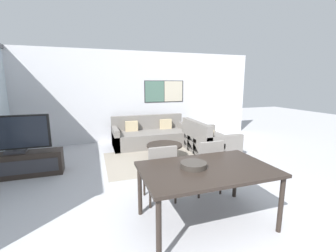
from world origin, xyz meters
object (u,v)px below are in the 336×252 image
(sofa_main, at_px, (150,136))
(sofa_side, at_px, (207,142))
(dining_chair_centre, at_px, (207,163))
(fruit_bowl, at_px, (194,165))
(dining_chair_left, at_px, (161,170))
(tv_console, at_px, (17,165))
(dining_table, at_px, (207,173))
(television, at_px, (13,134))
(coffee_table, at_px, (164,148))

(sofa_main, xyz_separation_m, sofa_side, (1.24, -1.23, 0.00))
(dining_chair_centre, bearing_deg, fruit_bowl, -130.37)
(sofa_main, xyz_separation_m, dining_chair_left, (-0.67, -3.26, 0.25))
(tv_console, relative_size, dining_chair_left, 1.78)
(sofa_main, relative_size, dining_table, 1.31)
(television, bearing_deg, fruit_bowl, -42.90)
(tv_console, xyz_separation_m, television, (-0.00, 0.00, 0.62))
(dining_chair_centre, bearing_deg, sofa_main, 92.68)
(television, xyz_separation_m, sofa_main, (3.07, 1.43, -0.59))
(dining_chair_left, relative_size, dining_chair_centre, 1.00)
(sofa_main, height_order, dining_chair_centre, dining_chair_centre)
(tv_console, bearing_deg, dining_chair_left, -37.24)
(coffee_table, height_order, dining_table, dining_table)
(dining_table, xyz_separation_m, dining_chair_left, (-0.41, 0.70, -0.18))
(sofa_main, relative_size, dining_chair_left, 2.39)
(sofa_side, bearing_deg, fruit_bowl, 148.11)
(coffee_table, height_order, dining_chair_centre, dining_chair_centre)
(sofa_main, relative_size, sofa_side, 1.50)
(tv_console, bearing_deg, television, 90.00)
(coffee_table, bearing_deg, fruit_bowl, -99.41)
(television, bearing_deg, tv_console, -90.00)
(television, relative_size, dining_chair_left, 1.39)
(fruit_bowl, bearing_deg, dining_chair_centre, 49.63)
(tv_console, relative_size, coffee_table, 1.91)
(tv_console, distance_m, dining_chair_centre, 3.70)
(television, bearing_deg, sofa_side, 2.65)
(coffee_table, distance_m, dining_chair_centre, 1.87)
(sofa_side, distance_m, dining_table, 3.14)
(sofa_side, xyz_separation_m, dining_chair_left, (-1.91, -2.03, 0.25))
(television, relative_size, dining_table, 0.76)
(tv_console, bearing_deg, dining_table, -41.91)
(sofa_main, relative_size, dining_chair_centre, 2.39)
(tv_console, bearing_deg, dining_chair_centre, -29.14)
(dining_table, distance_m, fruit_bowl, 0.20)
(sofa_side, bearing_deg, dining_table, 151.21)
(tv_console, relative_size, dining_chair_centre, 1.78)
(sofa_main, bearing_deg, dining_chair_centre, -87.32)
(dining_chair_left, height_order, fruit_bowl, dining_chair_left)
(coffee_table, relative_size, fruit_bowl, 2.55)
(television, relative_size, sofa_side, 0.87)
(television, height_order, coffee_table, television)
(sofa_side, relative_size, dining_table, 0.87)
(dining_chair_left, relative_size, fruit_bowl, 2.74)
(sofa_side, height_order, dining_chair_left, dining_chair_left)
(tv_console, distance_m, sofa_side, 4.31)
(sofa_side, bearing_deg, dining_chair_left, 136.78)
(fruit_bowl, bearing_deg, television, 137.10)
(coffee_table, bearing_deg, tv_console, -178.93)
(dining_table, bearing_deg, sofa_main, 86.28)
(sofa_side, bearing_deg, dining_chair_centre, 151.37)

